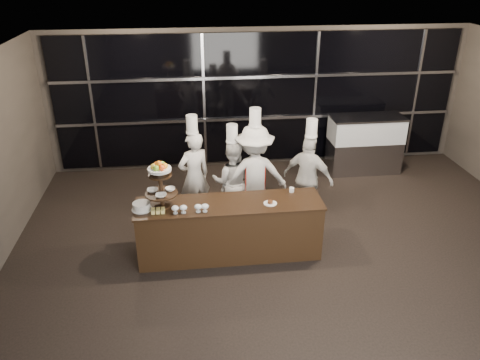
{
  "coord_description": "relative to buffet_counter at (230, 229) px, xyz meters",
  "views": [
    {
      "loc": [
        -1.58,
        -4.74,
        4.3
      ],
      "look_at": [
        -0.81,
        1.75,
        1.15
      ],
      "focal_mm": 35.0,
      "sensor_mm": 36.0,
      "label": 1
    }
  ],
  "objects": [
    {
      "name": "small_plate",
      "position": [
        0.61,
        -0.1,
        0.47
      ],
      "size": [
        0.2,
        0.2,
        0.05
      ],
      "color": "white",
      "rests_on": "buffet_counter"
    },
    {
      "name": "chef_d",
      "position": [
        1.48,
        0.99,
        0.34
      ],
      "size": [
        0.96,
        0.85,
        1.86
      ],
      "color": "silver",
      "rests_on": "ground"
    },
    {
      "name": "layer_cake",
      "position": [
        -1.3,
        -0.05,
        0.51
      ],
      "size": [
        0.3,
        0.3,
        0.11
      ],
      "color": "white",
      "rests_on": "buffet_counter"
    },
    {
      "name": "pastry_squares",
      "position": [
        -1.06,
        -0.16,
        0.48
      ],
      "size": [
        0.2,
        0.13,
        0.05
      ],
      "color": "#F2E176",
      "rests_on": "buffet_counter"
    },
    {
      "name": "chef_b",
      "position": [
        0.16,
        1.1,
        0.29
      ],
      "size": [
        0.81,
        0.68,
        1.79
      ],
      "color": "silver",
      "rests_on": "ground"
    },
    {
      "name": "chef_a",
      "position": [
        -0.49,
        1.22,
        0.38
      ],
      "size": [
        0.7,
        0.61,
        1.93
      ],
      "color": "silver",
      "rests_on": "ground"
    },
    {
      "name": "chef_c",
      "position": [
        0.53,
        0.99,
        0.44
      ],
      "size": [
        1.16,
        0.67,
        2.08
      ],
      "color": "silver",
      "rests_on": "ground"
    },
    {
      "name": "display_stand",
      "position": [
        -1.0,
        -0.0,
        0.87
      ],
      "size": [
        0.48,
        0.48,
        0.74
      ],
      "color": "black",
      "rests_on": "buffet_counter"
    },
    {
      "name": "window_wall",
      "position": [
        1.01,
        3.48,
        1.04
      ],
      "size": [
        8.6,
        0.1,
        2.8
      ],
      "color": "black",
      "rests_on": "ground"
    },
    {
      "name": "compotes",
      "position": [
        -0.59,
        -0.22,
        0.54
      ],
      "size": [
        0.54,
        0.11,
        0.12
      ],
      "color": "silver",
      "rests_on": "buffet_counter"
    },
    {
      "name": "chef_cup",
      "position": [
        1.02,
        0.25,
        0.49
      ],
      "size": [
        0.08,
        0.08,
        0.07
      ],
      "primitive_type": "cylinder",
      "color": "white",
      "rests_on": "buffet_counter"
    },
    {
      "name": "display_case",
      "position": [
        3.22,
        2.85,
        0.22
      ],
      "size": [
        1.55,
        0.68,
        1.24
      ],
      "color": "#A5A5AA",
      "rests_on": "ground"
    },
    {
      "name": "buffet_counter",
      "position": [
        0.0,
        0.0,
        0.0
      ],
      "size": [
        2.84,
        0.74,
        0.92
      ],
      "color": "black",
      "rests_on": "ground"
    },
    {
      "name": "room",
      "position": [
        1.01,
        -1.45,
        1.03
      ],
      "size": [
        10.0,
        10.0,
        10.0
      ],
      "color": "black",
      "rests_on": "ground"
    }
  ]
}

